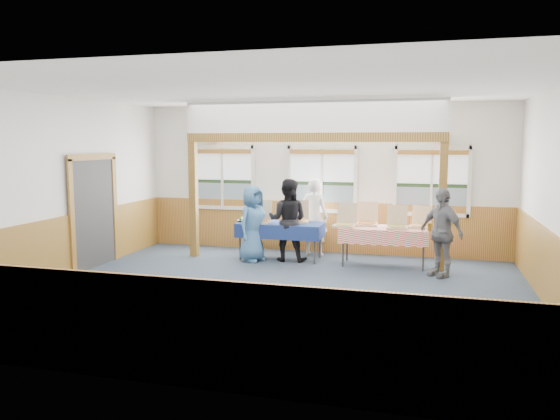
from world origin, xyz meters
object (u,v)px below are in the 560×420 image
object	(u,v)px
table_right	(384,231)
woman_white	(314,217)
table_left	(280,226)
person_grey	(441,232)
woman_black	(288,220)
man_blue	(253,224)

from	to	relation	value
table_right	woman_white	xyz separation A→B (m)	(-1.52, 0.68, 0.12)
table_left	table_right	distance (m)	2.10
woman_white	person_grey	xyz separation A→B (m)	(2.57, -1.25, -0.02)
table_left	woman_white	bearing A→B (deg)	56.84
table_right	person_grey	distance (m)	1.20
woman_black	man_blue	world-z (taller)	woman_black
table_right	woman_white	world-z (taller)	woman_white
table_right	person_grey	world-z (taller)	person_grey
table_left	woman_black	world-z (taller)	woman_black
table_right	person_grey	bearing A→B (deg)	-10.52
table_left	person_grey	xyz separation A→B (m)	(3.15, -0.64, 0.10)
woman_white	man_blue	distance (m)	1.42
table_right	woman_black	bearing A→B (deg)	-160.98
table_right	woman_black	world-z (taller)	woman_black
table_left	person_grey	size ratio (longest dim) A/B	1.15
woman_white	person_grey	bearing A→B (deg)	161.65
woman_white	table_right	bearing A→B (deg)	163.59
person_grey	table_left	bearing A→B (deg)	-147.93
woman_black	man_blue	xyz separation A→B (m)	(-0.67, -0.23, -0.07)
woman_white	woman_black	xyz separation A→B (m)	(-0.40, -0.71, 0.02)
woman_white	person_grey	world-z (taller)	woman_white
woman_white	woman_black	size ratio (longest dim) A/B	0.98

